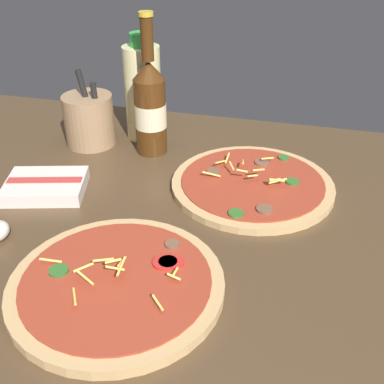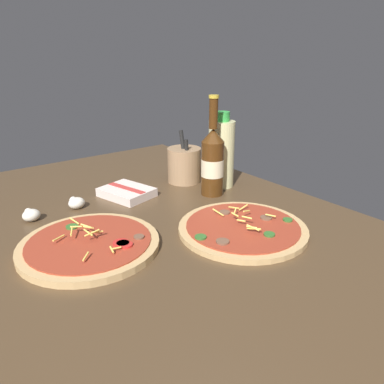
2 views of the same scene
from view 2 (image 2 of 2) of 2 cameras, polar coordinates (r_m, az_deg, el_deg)
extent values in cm
cube|color=#4C3823|center=(82.13, -0.35, -8.74)|extent=(160.00, 90.00, 2.50)
cylinder|color=tan|center=(82.54, -15.34, -7.80)|extent=(29.39, 29.39, 1.54)
cylinder|color=#9E3823|center=(82.12, -15.40, -7.23)|extent=(25.86, 25.86, 0.30)
cylinder|color=red|center=(79.22, -10.79, -7.61)|extent=(3.27, 3.27, 0.40)
cylinder|color=#336628|center=(88.75, -17.82, -5.05)|extent=(2.73, 2.73, 0.40)
cylinder|color=brown|center=(80.97, -8.09, -6.78)|extent=(2.24, 2.24, 0.40)
cylinder|color=#336628|center=(78.88, -10.49, -7.72)|extent=(2.71, 2.71, 0.40)
cylinder|color=red|center=(78.28, -10.05, -7.93)|extent=(2.85, 2.85, 0.40)
cylinder|color=#EFCC56|center=(82.80, -15.67, -5.05)|extent=(2.44, 2.21, 1.04)
cylinder|color=#EFCC56|center=(83.26, -19.67, -6.61)|extent=(2.02, 3.03, 0.64)
cylinder|color=#EFCC56|center=(81.23, -15.52, -5.97)|extent=(2.51, 1.22, 1.13)
cylinder|color=#EFCC56|center=(84.40, -17.21, -5.06)|extent=(2.35, 2.11, 0.75)
cylinder|color=#EFCC56|center=(80.88, -15.61, -5.18)|extent=(2.06, 1.44, 0.47)
cylinder|color=#EFCC56|center=(75.90, -12.12, -8.59)|extent=(2.01, 0.62, 0.75)
cylinder|color=#EFCC56|center=(80.83, -15.00, -6.03)|extent=(0.57, 3.39, 0.74)
cylinder|color=#EFCC56|center=(74.75, -15.90, -9.42)|extent=(2.16, 2.15, 0.64)
cylinder|color=#EFCC56|center=(83.43, -17.87, -5.72)|extent=(3.11, 1.75, 0.82)
cylinder|color=#EFCC56|center=(76.48, -11.41, -8.38)|extent=(0.47, 1.95, 0.53)
cylinder|color=#EFCC56|center=(81.76, -14.24, -5.90)|extent=(0.38, 2.56, 0.85)
cylinder|color=#EFCC56|center=(90.63, -17.47, -4.23)|extent=(2.97, 1.41, 1.16)
cylinder|color=tan|center=(87.49, 7.71, -5.58)|extent=(29.65, 29.65, 1.27)
cylinder|color=#9E3823|center=(87.14, 7.73, -5.12)|extent=(26.10, 26.10, 0.30)
cylinder|color=#336628|center=(80.72, 1.32, -6.87)|extent=(2.55, 2.55, 0.40)
cylinder|color=#336628|center=(91.27, 14.38, -4.13)|extent=(2.24, 2.24, 0.40)
cylinder|color=brown|center=(91.22, 11.23, -3.87)|extent=(2.81, 2.81, 0.40)
cylinder|color=brown|center=(79.17, 4.69, -7.53)|extent=(2.84, 2.84, 0.40)
cylinder|color=#336628|center=(83.49, 11.70, -6.34)|extent=(2.47, 2.47, 0.40)
cylinder|color=brown|center=(92.72, 5.00, -3.10)|extent=(2.62, 2.62, 0.40)
cylinder|color=#EFCC56|center=(93.15, 6.39, -2.38)|extent=(1.64, 2.62, 0.94)
cylinder|color=#EFCC56|center=(85.79, 8.35, -3.86)|extent=(2.16, 1.61, 0.57)
cylinder|color=#EFCC56|center=(86.97, 6.59, -3.45)|extent=(2.13, 0.65, 0.66)
cylinder|color=#EFCC56|center=(90.07, 6.58, -2.88)|extent=(1.45, 1.95, 1.00)
cylinder|color=#EFCC56|center=(90.19, 8.37, -2.92)|extent=(0.72, 2.41, 0.90)
cylinder|color=#EFCC56|center=(91.06, 4.02, -3.11)|extent=(3.36, 1.12, 1.23)
cylinder|color=#EFCC56|center=(90.66, 11.89, -3.52)|extent=(2.37, 1.46, 0.41)
cylinder|color=#EFCC56|center=(83.03, 9.08, -5.32)|extent=(1.98, 1.74, 0.50)
cylinder|color=#EFCC56|center=(82.84, 9.27, -5.38)|extent=(2.87, 1.57, 1.06)
cylinder|color=#EFCC56|center=(86.19, 7.50, -4.34)|extent=(1.90, 1.35, 0.41)
cylinder|color=#EFCC56|center=(94.31, 7.81, -2.35)|extent=(0.54, 2.80, 1.21)
cylinder|color=#EFCC56|center=(82.97, 9.43, -5.55)|extent=(3.15, 1.61, 0.97)
cylinder|color=#47280F|center=(106.55, 3.13, 3.61)|extent=(6.39, 6.39, 15.47)
cone|color=#47280F|center=(104.11, 3.23, 8.64)|extent=(6.39, 6.39, 3.67)
cylinder|color=#47280F|center=(103.01, 3.30, 11.85)|extent=(2.43, 2.43, 8.15)
cylinder|color=gold|center=(102.41, 3.35, 14.32)|extent=(2.79, 2.79, 0.80)
cylinder|color=beige|center=(106.46, 3.13, 3.77)|extent=(6.46, 6.46, 4.95)
cylinder|color=beige|center=(112.97, 4.48, 5.75)|extent=(7.79, 7.79, 19.89)
cylinder|color=green|center=(110.57, 4.64, 11.41)|extent=(4.29, 4.29, 2.71)
cylinder|color=white|center=(101.11, -23.54, -2.94)|extent=(1.91, 1.91, 1.91)
ellipsoid|color=silver|center=(99.57, -23.28, -3.26)|extent=(3.62, 4.25, 2.98)
cylinder|color=white|center=(104.67, -17.51, -1.32)|extent=(1.94, 1.94, 1.94)
ellipsoid|color=silver|center=(103.15, -17.17, -1.61)|extent=(3.66, 4.30, 3.01)
cylinder|color=#9E7A56|center=(117.84, -1.19, 4.14)|extent=(10.49, 10.49, 10.75)
cylinder|color=black|center=(114.72, -0.76, 5.65)|extent=(1.61, 2.08, 9.79)
cylinder|color=black|center=(116.29, -1.32, 6.45)|extent=(3.42, 1.74, 12.11)
cube|color=beige|center=(108.36, -9.91, -0.04)|extent=(16.36, 14.23, 2.40)
cube|color=#B73833|center=(107.92, -9.95, 0.59)|extent=(13.29, 5.46, 0.16)
camera|label=1|loc=(0.51, -64.49, 16.92)|focal=45.00mm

